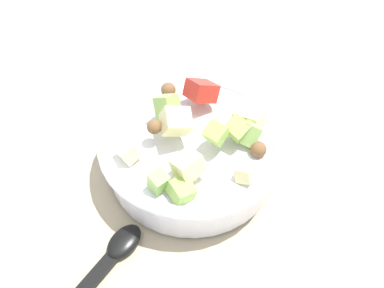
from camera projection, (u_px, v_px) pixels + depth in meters
The scene contains 4 objects.
ground_plane at pixel (198, 175), 0.68m from camera, with size 2.40×2.40×0.00m, color silver.
placemat at pixel (198, 174), 0.68m from camera, with size 0.49×0.35×0.01m, color tan.
salad_bowl at pixel (192, 148), 0.65m from camera, with size 0.27×0.27×0.12m.
serving_spoon at pixel (106, 263), 0.57m from camera, with size 0.19×0.11×0.01m.
Camera 1 is at (-0.40, -0.05, 0.55)m, focal length 41.80 mm.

